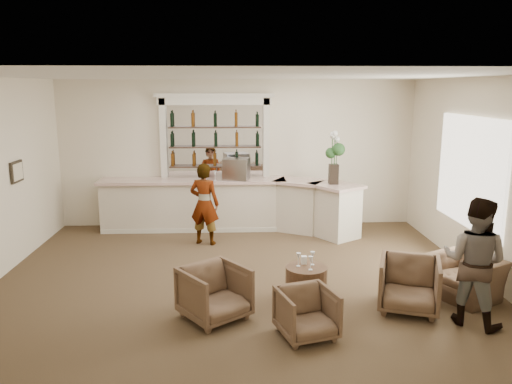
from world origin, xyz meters
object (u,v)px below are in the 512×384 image
sommelier (204,204)px  bar_counter (231,205)px  armchair_center (307,313)px  armchair_left (215,293)px  guest (474,262)px  armchair_right (409,285)px  espresso_machine (236,169)px  cocktail_table (306,283)px  flower_vase (334,154)px  armchair_far (465,277)px

sommelier → bar_counter: bearing=-100.1°
armchair_center → armchair_left: bearing=137.8°
guest → armchair_right: bearing=9.7°
bar_counter → espresso_machine: bearing=6.0°
cocktail_table → armchair_right: 1.48m
espresso_machine → armchair_left: bearing=-81.1°
bar_counter → armchair_center: bearing=-78.6°
armchair_center → cocktail_table: bearing=65.3°
guest → armchair_left: size_ratio=2.12×
bar_counter → cocktail_table: 3.94m
armchair_left → armchair_right: (2.75, 0.15, 0.01)m
armchair_center → espresso_machine: espresso_machine is taller
cocktail_table → armchair_left: 1.49m
cocktail_table → espresso_machine: size_ratio=1.17×
sommelier → espresso_machine: sommelier is taller
flower_vase → armchair_far: bearing=-66.7°
armchair_center → armchair_right: (1.57, 0.72, 0.07)m
armchair_right → flower_vase: (-0.39, 3.66, 1.38)m
cocktail_table → flower_vase: bearing=72.5°
sommelier → flower_vase: (2.68, 0.42, 0.93)m
cocktail_table → armchair_right: (1.40, -0.46, 0.13)m
armchair_right → guest: bearing=-12.1°
armchair_right → sommelier: bearing=153.0°
armchair_far → guest: bearing=-49.6°
armchair_far → espresso_machine: bearing=-167.4°
flower_vase → espresso_machine: bearing=164.5°
bar_counter → sommelier: sommelier is taller
armchair_far → espresso_machine: espresso_machine is taller
armchair_center → flower_vase: size_ratio=0.63×
cocktail_table → armchair_far: armchair_far is taller
armchair_center → armchair_far: bearing=6.9°
cocktail_table → armchair_center: 1.19m
flower_vase → sommelier: bearing=-171.0°
bar_counter → armchair_far: size_ratio=5.96×
bar_counter → espresso_machine: 0.81m
sommelier → armchair_left: (0.32, -3.39, -0.46)m
bar_counter → armchair_center: size_ratio=8.24×
cocktail_table → armchair_right: armchair_right is taller
flower_vase → armchair_right: bearing=-83.9°
sommelier → guest: guest is taller
guest → flower_vase: flower_vase is taller
armchair_center → sommelier: bearing=94.0°
cocktail_table → guest: 2.36m
bar_counter → armchair_far: bearing=-46.8°
armchair_far → flower_vase: size_ratio=0.87×
bar_counter → armchair_center: (0.99, -4.93, -0.26)m
espresso_machine → cocktail_table: bearing=-61.6°
armchair_left → flower_vase: bearing=21.8°
armchair_far → armchair_right: bearing=-97.0°
sommelier → cocktail_table: bearing=138.9°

